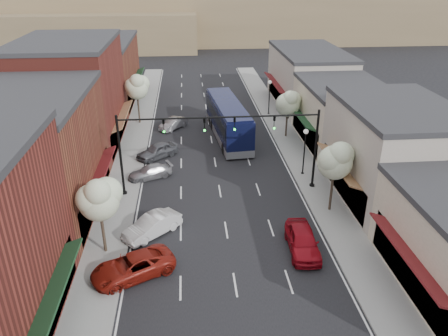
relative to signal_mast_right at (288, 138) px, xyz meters
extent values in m
plane|color=black|center=(-5.62, -8.00, -4.62)|extent=(160.00, 160.00, 0.00)
cube|color=gray|center=(-14.02, 10.50, -4.55)|extent=(2.80, 73.00, 0.15)
cube|color=gray|center=(2.78, 10.50, -4.55)|extent=(2.80, 73.00, 0.15)
cube|color=gray|center=(-12.62, 10.50, -4.55)|extent=(0.25, 73.00, 0.17)
cube|color=gray|center=(1.38, 10.50, -4.55)|extent=(0.25, 73.00, 0.17)
cube|color=black|center=(-15.72, -16.00, -3.02)|extent=(0.60, 11.90, 2.60)
cube|color=#17391E|center=(-14.92, -16.00, -1.52)|extent=(1.07, 9.80, 0.49)
cube|color=brown|center=(-19.92, -2.00, -0.12)|extent=(9.00, 14.00, 9.00)
cube|color=#2D2D30|center=(-19.92, -2.00, 4.58)|extent=(9.20, 14.10, 0.40)
cube|color=black|center=(-15.72, -2.00, -3.02)|extent=(0.60, 11.90, 2.60)
cube|color=#5E1517|center=(-14.92, -2.00, -1.52)|extent=(1.07, 9.80, 0.49)
cube|color=maroon|center=(-19.92, 12.00, 0.63)|extent=(9.00, 14.00, 10.50)
cube|color=#2D2D30|center=(-19.92, 12.00, 6.08)|extent=(9.20, 14.10, 0.40)
cube|color=black|center=(-15.72, 12.00, -3.02)|extent=(0.60, 11.90, 2.60)
cube|color=#956943|center=(-14.92, 12.00, -1.52)|extent=(1.07, 9.80, 0.49)
cube|color=brown|center=(-19.92, 28.00, -0.62)|extent=(9.00, 18.00, 8.00)
cube|color=#2D2D30|center=(-19.92, 28.00, 3.58)|extent=(9.20, 18.10, 0.40)
cube|color=black|center=(-15.72, 28.00, -3.02)|extent=(0.60, 15.30, 2.60)
cube|color=#17391E|center=(-14.92, 28.00, -1.52)|extent=(1.07, 12.60, 0.49)
cube|color=black|center=(4.48, -14.00, -3.02)|extent=(0.60, 10.20, 2.60)
cube|color=#5E1517|center=(3.68, -14.00, -1.52)|extent=(1.07, 8.40, 0.49)
cube|color=#AEA195|center=(8.18, -2.00, -0.87)|extent=(8.00, 12.00, 7.50)
cube|color=#2D2D30|center=(8.18, -2.00, 3.08)|extent=(8.20, 12.10, 0.40)
cube|color=black|center=(4.48, -2.00, -3.02)|extent=(0.60, 10.20, 2.60)
cube|color=#956943|center=(3.68, -2.00, -1.52)|extent=(1.07, 8.40, 0.49)
cube|color=beige|center=(8.18, 10.00, -1.62)|extent=(8.00, 12.00, 6.00)
cube|color=#2D2D30|center=(8.18, 10.00, 1.58)|extent=(8.20, 12.10, 0.40)
cube|color=black|center=(4.48, 10.00, -3.02)|extent=(0.60, 10.20, 2.60)
cube|color=#17391E|center=(3.68, 10.00, -1.52)|extent=(1.07, 8.40, 0.49)
cube|color=#AEA195|center=(8.18, 24.00, -1.12)|extent=(8.00, 16.00, 7.00)
cube|color=#2D2D30|center=(8.18, 24.00, 2.58)|extent=(8.20, 16.10, 0.40)
cube|color=black|center=(4.48, 24.00, -3.02)|extent=(0.60, 13.60, 2.60)
cube|color=#5E1517|center=(3.68, 24.00, -1.52)|extent=(1.07, 11.20, 0.49)
cube|color=#7A6647|center=(-5.62, 82.00, 1.38)|extent=(120.00, 30.00, 12.00)
cube|color=#7A6647|center=(-30.62, 70.00, -0.62)|extent=(50.00, 20.00, 8.00)
cylinder|color=black|center=(2.38, 0.00, -4.47)|extent=(0.44, 0.44, 0.30)
cylinder|color=black|center=(2.38, 0.00, -1.12)|extent=(0.20, 0.20, 7.00)
cylinder|color=black|center=(-1.62, 0.00, 1.98)|extent=(8.00, 0.14, 0.14)
imported|color=black|center=(-1.22, 0.00, 1.38)|extent=(0.18, 0.46, 1.10)
sphere|color=#19E533|center=(-1.22, -0.12, 0.96)|extent=(0.18, 0.18, 0.18)
imported|color=black|center=(-4.42, 0.00, 1.38)|extent=(0.18, 0.46, 1.10)
sphere|color=#19E533|center=(-4.42, -0.12, 0.96)|extent=(0.18, 0.18, 0.18)
cylinder|color=black|center=(-13.62, 0.00, -4.47)|extent=(0.44, 0.44, 0.30)
cylinder|color=black|center=(-13.62, 0.00, -1.12)|extent=(0.20, 0.20, 7.00)
cylinder|color=black|center=(-9.62, 0.00, 1.98)|extent=(8.00, 0.14, 0.14)
imported|color=black|center=(-10.02, 0.00, 1.38)|extent=(0.18, 0.46, 1.10)
sphere|color=#19E533|center=(-10.02, -0.12, 0.96)|extent=(0.18, 0.18, 0.18)
imported|color=black|center=(-6.82, 0.00, 1.38)|extent=(0.18, 0.46, 1.10)
sphere|color=#19E533|center=(-6.82, -0.12, 0.96)|extent=(0.18, 0.18, 0.18)
cylinder|color=#47382B|center=(2.68, -4.00, -2.77)|extent=(0.20, 0.20, 3.71)
sphere|color=#B3D1A0|center=(2.68, -4.00, -0.45)|extent=(2.60, 2.60, 2.60)
sphere|color=#B3D1A0|center=(3.18, -3.70, 0.02)|extent=(2.00, 2.00, 2.00)
sphere|color=#B3D1A0|center=(2.28, -4.30, -0.10)|extent=(1.90, 1.90, 1.90)
sphere|color=#B3D1A0|center=(2.78, -4.50, 0.48)|extent=(1.70, 1.70, 1.70)
cylinder|color=#47382B|center=(2.68, 12.00, -2.96)|extent=(0.20, 0.20, 3.33)
sphere|color=#B3D1A0|center=(2.68, 12.00, -0.88)|extent=(2.60, 2.60, 2.60)
sphere|color=#B3D1A0|center=(3.18, 12.30, -0.46)|extent=(2.00, 2.00, 2.00)
sphere|color=#B3D1A0|center=(2.28, 11.70, -0.57)|extent=(1.90, 1.90, 1.90)
sphere|color=#B3D1A0|center=(2.78, 11.50, -0.05)|extent=(1.70, 1.70, 1.70)
cylinder|color=#47382B|center=(-13.92, -8.00, -2.86)|extent=(0.20, 0.20, 3.52)
sphere|color=#B3D1A0|center=(-13.92, -8.00, -0.66)|extent=(2.60, 2.60, 2.60)
sphere|color=#B3D1A0|center=(-13.42, -7.70, -0.22)|extent=(2.00, 2.00, 2.00)
sphere|color=#B3D1A0|center=(-14.32, -8.30, -0.33)|extent=(1.90, 1.90, 1.90)
sphere|color=#B3D1A0|center=(-13.82, -8.50, 0.22)|extent=(1.70, 1.70, 1.70)
cylinder|color=#47382B|center=(-13.92, 18.00, -2.70)|extent=(0.20, 0.20, 3.84)
sphere|color=#B3D1A0|center=(-13.92, 18.00, -0.30)|extent=(2.60, 2.60, 2.60)
sphere|color=#B3D1A0|center=(-13.42, 18.30, 0.18)|extent=(2.00, 2.00, 2.00)
sphere|color=#B3D1A0|center=(-14.32, 17.70, 0.06)|extent=(1.90, 1.90, 1.90)
sphere|color=#B3D1A0|center=(-13.82, 17.50, 0.66)|extent=(1.70, 1.70, 1.70)
cylinder|color=black|center=(2.18, 2.50, -4.52)|extent=(0.28, 0.28, 0.20)
cylinder|color=black|center=(2.18, 2.50, -2.62)|extent=(0.12, 0.12, 4.00)
sphere|color=white|center=(2.18, 2.50, -0.40)|extent=(0.44, 0.44, 0.44)
cylinder|color=black|center=(2.18, 20.00, -4.52)|extent=(0.28, 0.28, 0.20)
cylinder|color=black|center=(2.18, 20.00, -2.62)|extent=(0.12, 0.12, 4.00)
sphere|color=white|center=(2.18, 20.00, -0.40)|extent=(0.44, 0.44, 0.44)
cube|color=black|center=(-3.74, 12.59, -2.49)|extent=(4.10, 13.26, 3.35)
cube|color=#595B60|center=(-3.74, 12.59, -4.02)|extent=(4.12, 13.28, 0.76)
cube|color=black|center=(-3.74, 12.59, -2.01)|extent=(4.06, 12.23, 1.20)
cube|color=black|center=(-3.74, 12.59, -0.77)|extent=(3.82, 12.72, 0.27)
cube|color=black|center=(-3.10, 6.15, -1.80)|extent=(2.26, 0.30, 1.30)
cylinder|color=black|center=(-4.56, 7.92, -4.06)|extent=(0.46, 1.16, 1.13)
cylinder|color=black|center=(-2.01, 8.17, -4.06)|extent=(0.46, 1.16, 1.13)
cylinder|color=black|center=(-5.42, 16.57, -4.06)|extent=(0.46, 1.16, 1.13)
cylinder|color=black|center=(-2.87, 16.83, -4.06)|extent=(0.46, 1.16, 1.13)
cylinder|color=black|center=(-5.27, 15.06, -4.06)|extent=(0.46, 1.16, 1.13)
cylinder|color=black|center=(-2.72, 15.31, -4.06)|extent=(0.46, 1.16, 1.13)
imported|color=maroon|center=(-0.75, -8.93, -3.81)|extent=(2.16, 4.86, 1.62)
imported|color=maroon|center=(-11.82, -10.62, -3.91)|extent=(5.66, 4.42, 1.43)
imported|color=silver|center=(-10.92, -6.12, -3.89)|extent=(4.34, 4.12, 1.46)
imported|color=#9D9DA2|center=(-11.67, 3.06, -4.04)|extent=(4.33, 3.10, 1.16)
imported|color=#55575C|center=(-11.26, 7.56, -3.88)|extent=(4.47, 4.07, 1.48)
imported|color=gray|center=(-9.82, 15.86, -3.98)|extent=(3.51, 3.87, 1.28)
camera|label=1|loc=(-8.09, -32.69, 13.03)|focal=35.00mm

